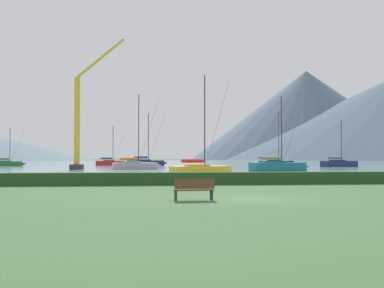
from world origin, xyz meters
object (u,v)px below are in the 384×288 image
(sailboat_slip_6, at_px, (136,165))
(dock_crane, at_px, (79,126))
(sailboat_slip_5, at_px, (8,163))
(sailboat_slip_7, at_px, (278,166))
(sailboat_slip_9, at_px, (201,170))
(sailboat_slip_10, at_px, (146,162))
(sailboat_slip_8, at_px, (277,163))
(park_bench_near_path, at_px, (194,188))
(sailboat_slip_4, at_px, (111,163))
(sailboat_slip_2, at_px, (339,163))

(sailboat_slip_6, bearing_deg, dock_crane, 157.54)
(sailboat_slip_5, bearing_deg, sailboat_slip_7, -52.84)
(sailboat_slip_5, distance_m, sailboat_slip_6, 43.19)
(sailboat_slip_5, distance_m, sailboat_slip_9, 67.53)
(sailboat_slip_7, relative_size, dock_crane, 0.49)
(sailboat_slip_6, height_order, sailboat_slip_10, sailboat_slip_6)
(sailboat_slip_8, relative_size, dock_crane, 0.57)
(sailboat_slip_8, height_order, park_bench_near_path, sailboat_slip_8)
(sailboat_slip_8, height_order, dock_crane, dock_crane)
(sailboat_slip_5, distance_m, sailboat_slip_8, 58.86)
(sailboat_slip_6, distance_m, sailboat_slip_8, 38.73)
(sailboat_slip_6, bearing_deg, sailboat_slip_4, 85.71)
(sailboat_slip_4, bearing_deg, park_bench_near_path, -88.77)
(sailboat_slip_2, relative_size, sailboat_slip_10, 0.82)
(sailboat_slip_9, bearing_deg, sailboat_slip_5, 102.80)
(sailboat_slip_9, distance_m, dock_crane, 31.34)
(sailboat_slip_6, distance_m, sailboat_slip_9, 25.90)
(sailboat_slip_9, bearing_deg, sailboat_slip_2, 32.47)
(sailboat_slip_4, height_order, sailboat_slip_9, sailboat_slip_9)
(sailboat_slip_4, height_order, sailboat_slip_5, sailboat_slip_4)
(sailboat_slip_2, relative_size, park_bench_near_path, 5.39)
(sailboat_slip_6, bearing_deg, park_bench_near_path, -100.32)
(sailboat_slip_7, bearing_deg, park_bench_near_path, -122.03)
(sailboat_slip_6, xyz_separation_m, sailboat_slip_7, (19.47, -11.17, 0.05))
(sailboat_slip_8, bearing_deg, sailboat_slip_4, 149.37)
(sailboat_slip_4, bearing_deg, dock_crane, -98.90)
(sailboat_slip_2, distance_m, sailboat_slip_9, 54.02)
(sailboat_slip_10, xyz_separation_m, dock_crane, (-10.77, -28.43, 6.08))
(sailboat_slip_4, relative_size, sailboat_slip_7, 0.92)
(sailboat_slip_4, distance_m, sailboat_slip_8, 38.39)
(sailboat_slip_6, bearing_deg, sailboat_slip_5, 117.23)
(sailboat_slip_2, bearing_deg, sailboat_slip_7, -140.04)
(sailboat_slip_6, distance_m, dock_crane, 10.86)
(dock_crane, bearing_deg, sailboat_slip_4, 85.77)
(sailboat_slip_10, bearing_deg, dock_crane, -122.00)
(sailboat_slip_5, height_order, park_bench_near_path, sailboat_slip_5)
(sailboat_slip_2, height_order, sailboat_slip_5, sailboat_slip_2)
(sailboat_slip_4, distance_m, park_bench_near_path, 90.35)
(sailboat_slip_5, relative_size, dock_crane, 0.41)
(park_bench_near_path, bearing_deg, sailboat_slip_9, 78.27)
(sailboat_slip_9, xyz_separation_m, dock_crane, (-15.88, 26.29, 6.22))
(sailboat_slip_2, distance_m, sailboat_slip_10, 40.93)
(sailboat_slip_9, height_order, sailboat_slip_10, sailboat_slip_10)
(park_bench_near_path, xyz_separation_m, dock_crane, (-11.96, 53.92, 6.29))
(sailboat_slip_5, relative_size, sailboat_slip_6, 0.72)
(sailboat_slip_10, xyz_separation_m, park_bench_near_path, (1.19, -82.35, -0.22))
(sailboat_slip_2, relative_size, sailboat_slip_9, 0.91)
(park_bench_near_path, bearing_deg, sailboat_slip_5, 106.59)
(sailboat_slip_7, bearing_deg, sailboat_slip_8, 63.10)
(sailboat_slip_7, bearing_deg, sailboat_slip_2, 42.51)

